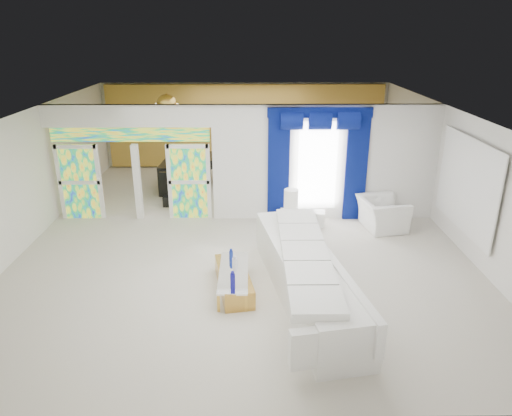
{
  "coord_description": "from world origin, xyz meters",
  "views": [
    {
      "loc": [
        0.19,
        -10.77,
        4.75
      ],
      "look_at": [
        0.3,
        -1.2,
        1.1
      ],
      "focal_mm": 33.08,
      "sensor_mm": 36.0,
      "label": 1
    }
  ],
  "objects_px": {
    "white_sofa": "(305,277)",
    "grand_piano": "(186,174)",
    "coffee_table": "(234,281)",
    "armchair": "(382,214)",
    "console_table": "(302,218)"
  },
  "relations": [
    {
      "from": "white_sofa",
      "to": "grand_piano",
      "type": "relative_size",
      "value": 2.55
    },
    {
      "from": "coffee_table",
      "to": "grand_piano",
      "type": "bearing_deg",
      "value": 105.38
    },
    {
      "from": "coffee_table",
      "to": "armchair",
      "type": "distance_m",
      "value": 4.71
    },
    {
      "from": "white_sofa",
      "to": "coffee_table",
      "type": "bearing_deg",
      "value": 157.27
    },
    {
      "from": "white_sofa",
      "to": "console_table",
      "type": "relative_size",
      "value": 3.98
    },
    {
      "from": "white_sofa",
      "to": "coffee_table",
      "type": "relative_size",
      "value": 2.74
    },
    {
      "from": "console_table",
      "to": "grand_piano",
      "type": "xyz_separation_m",
      "value": [
        -3.37,
        3.04,
        0.26
      ]
    },
    {
      "from": "grand_piano",
      "to": "coffee_table",
      "type": "bearing_deg",
      "value": -71.92
    },
    {
      "from": "coffee_table",
      "to": "console_table",
      "type": "relative_size",
      "value": 1.45
    },
    {
      "from": "white_sofa",
      "to": "console_table",
      "type": "distance_m",
      "value": 3.52
    },
    {
      "from": "grand_piano",
      "to": "console_table",
      "type": "bearing_deg",
      "value": -39.37
    },
    {
      "from": "coffee_table",
      "to": "armchair",
      "type": "xyz_separation_m",
      "value": [
        3.64,
        2.98,
        0.2
      ]
    },
    {
      "from": "coffee_table",
      "to": "grand_piano",
      "type": "relative_size",
      "value": 0.93
    },
    {
      "from": "console_table",
      "to": "white_sofa",
      "type": "bearing_deg",
      "value": -95.01
    },
    {
      "from": "armchair",
      "to": "grand_piano",
      "type": "xyz_separation_m",
      "value": [
        -5.36,
        3.26,
        0.06
      ]
    }
  ]
}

